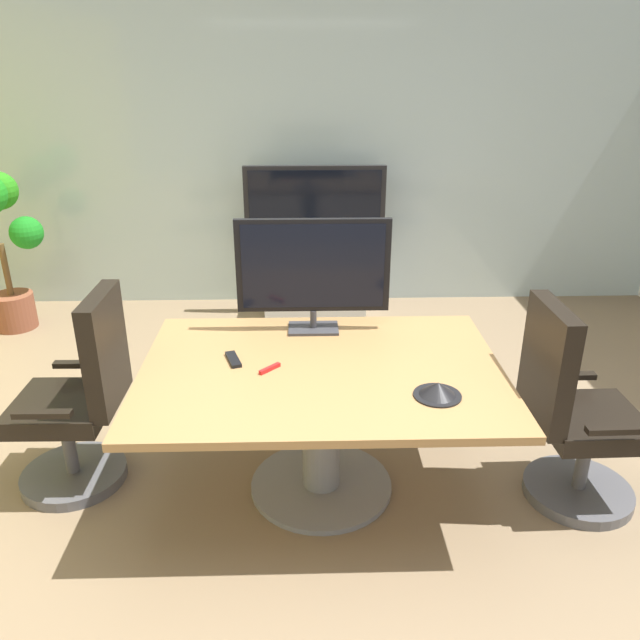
% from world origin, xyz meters
% --- Properties ---
extents(ground_plane, '(7.37, 7.37, 0.00)m').
position_xyz_m(ground_plane, '(0.00, 0.00, 0.00)').
color(ground_plane, '#7A664C').
extents(wall_back_glass_partition, '(6.37, 0.10, 2.67)m').
position_xyz_m(wall_back_glass_partition, '(0.00, 2.95, 1.34)').
color(wall_back_glass_partition, '#9EB2B7').
rests_on(wall_back_glass_partition, ground).
extents(conference_table, '(1.80, 1.29, 0.73)m').
position_xyz_m(conference_table, '(-0.02, 0.07, 0.55)').
color(conference_table, olive).
rests_on(conference_table, ground).
extents(office_chair_left, '(0.60, 0.57, 1.09)m').
position_xyz_m(office_chair_left, '(-1.29, 0.17, 0.46)').
color(office_chair_left, '#4C4C51').
rests_on(office_chair_left, ground).
extents(office_chair_right, '(0.60, 0.58, 1.09)m').
position_xyz_m(office_chair_right, '(1.24, -0.04, 0.46)').
color(office_chair_right, '#4C4C51').
rests_on(office_chair_right, ground).
extents(tv_monitor, '(0.84, 0.18, 0.64)m').
position_xyz_m(tv_monitor, '(-0.06, 0.54, 1.09)').
color(tv_monitor, '#333338').
rests_on(tv_monitor, conference_table).
extents(wall_display_unit, '(1.20, 0.36, 1.31)m').
position_xyz_m(wall_display_unit, '(-0.01, 2.60, 0.44)').
color(wall_display_unit, '#B7BABC').
rests_on(wall_display_unit, ground).
extents(potted_plant, '(0.68, 0.67, 1.35)m').
position_xyz_m(potted_plant, '(-2.56, 2.28, 0.82)').
color(potted_plant, brown).
rests_on(potted_plant, ground).
extents(conference_phone, '(0.22, 0.22, 0.07)m').
position_xyz_m(conference_phone, '(0.50, -0.22, 0.76)').
color(conference_phone, black).
rests_on(conference_phone, conference_table).
extents(remote_control, '(0.10, 0.18, 0.02)m').
position_xyz_m(remote_control, '(-0.47, 0.16, 0.74)').
color(remote_control, black).
rests_on(remote_control, conference_table).
extents(whiteboard_marker, '(0.10, 0.11, 0.02)m').
position_xyz_m(whiteboard_marker, '(-0.28, 0.05, 0.74)').
color(whiteboard_marker, red).
rests_on(whiteboard_marker, conference_table).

